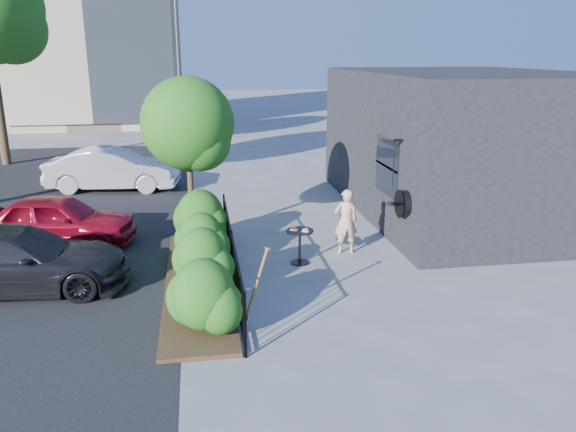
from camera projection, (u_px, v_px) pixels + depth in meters
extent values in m
plane|color=gray|center=(305.00, 277.00, 11.70)|extent=(120.00, 120.00, 0.00)
cube|color=black|center=(463.00, 142.00, 16.24)|extent=(6.00, 9.00, 4.00)
cube|color=black|center=(387.00, 166.00, 13.85)|extent=(0.04, 1.60, 1.40)
cube|color=black|center=(387.00, 166.00, 13.85)|extent=(0.05, 1.70, 0.06)
cylinder|color=black|center=(404.00, 204.00, 12.57)|extent=(0.18, 0.60, 0.60)
cylinder|color=black|center=(399.00, 204.00, 12.56)|extent=(0.03, 0.64, 0.64)
cube|color=black|center=(398.00, 140.00, 12.66)|extent=(0.25, 0.06, 0.06)
cylinder|color=black|center=(394.00, 164.00, 12.80)|extent=(0.02, 0.02, 1.05)
cylinder|color=black|center=(245.00, 325.00, 8.47)|extent=(0.05, 0.05, 1.10)
cylinder|color=black|center=(232.00, 257.00, 11.32)|extent=(0.05, 0.05, 1.10)
cylinder|color=black|center=(224.00, 215.00, 14.16)|extent=(0.05, 0.05, 1.10)
cube|color=black|center=(231.00, 233.00, 11.17)|extent=(0.03, 6.00, 0.03)
cube|color=black|center=(233.00, 277.00, 11.44)|extent=(0.03, 6.00, 0.03)
cylinder|color=black|center=(244.00, 322.00, 8.57)|extent=(0.02, 0.02, 1.04)
cylinder|color=black|center=(243.00, 316.00, 8.76)|extent=(0.02, 0.02, 1.04)
cylinder|color=black|center=(242.00, 311.00, 8.95)|extent=(0.02, 0.02, 1.04)
cylinder|color=black|center=(241.00, 305.00, 9.14)|extent=(0.02, 0.02, 1.04)
cylinder|color=black|center=(240.00, 300.00, 9.33)|extent=(0.02, 0.02, 1.04)
cylinder|color=black|center=(239.00, 295.00, 9.52)|extent=(0.02, 0.02, 1.04)
cylinder|color=black|center=(239.00, 291.00, 9.71)|extent=(0.02, 0.02, 1.04)
cylinder|color=black|center=(238.00, 286.00, 9.89)|extent=(0.02, 0.02, 1.04)
cylinder|color=black|center=(237.00, 282.00, 10.08)|extent=(0.02, 0.02, 1.04)
cylinder|color=black|center=(236.00, 277.00, 10.27)|extent=(0.02, 0.02, 1.04)
cylinder|color=black|center=(235.00, 273.00, 10.46)|extent=(0.02, 0.02, 1.04)
cylinder|color=black|center=(235.00, 269.00, 10.65)|extent=(0.02, 0.02, 1.04)
cylinder|color=black|center=(234.00, 265.00, 10.84)|extent=(0.02, 0.02, 1.04)
cylinder|color=black|center=(233.00, 262.00, 11.03)|extent=(0.02, 0.02, 1.04)
cylinder|color=black|center=(232.00, 258.00, 11.22)|extent=(0.02, 0.02, 1.04)
cylinder|color=black|center=(232.00, 255.00, 11.41)|extent=(0.02, 0.02, 1.04)
cylinder|color=black|center=(231.00, 252.00, 11.60)|extent=(0.02, 0.02, 1.04)
cylinder|color=black|center=(231.00, 248.00, 11.79)|extent=(0.02, 0.02, 1.04)
cylinder|color=black|center=(230.00, 245.00, 11.98)|extent=(0.02, 0.02, 1.04)
cylinder|color=black|center=(229.00, 242.00, 12.17)|extent=(0.02, 0.02, 1.04)
cylinder|color=black|center=(229.00, 239.00, 12.36)|extent=(0.02, 0.02, 1.04)
cylinder|color=black|center=(228.00, 236.00, 12.55)|extent=(0.02, 0.02, 1.04)
cylinder|color=black|center=(228.00, 234.00, 12.74)|extent=(0.02, 0.02, 1.04)
cylinder|color=black|center=(227.00, 231.00, 12.93)|extent=(0.02, 0.02, 1.04)
cylinder|color=black|center=(227.00, 228.00, 13.12)|extent=(0.02, 0.02, 1.04)
cylinder|color=black|center=(226.00, 226.00, 13.30)|extent=(0.02, 0.02, 1.04)
cylinder|color=black|center=(226.00, 223.00, 13.49)|extent=(0.02, 0.02, 1.04)
cylinder|color=black|center=(225.00, 221.00, 13.68)|extent=(0.02, 0.02, 1.04)
cylinder|color=black|center=(225.00, 219.00, 13.87)|extent=(0.02, 0.02, 1.04)
cylinder|color=black|center=(225.00, 217.00, 14.06)|extent=(0.02, 0.02, 1.04)
cube|color=#382616|center=(198.00, 282.00, 11.35)|extent=(1.30, 6.00, 0.08)
ellipsoid|color=#235513|center=(204.00, 297.00, 9.10)|extent=(1.10, 1.10, 1.24)
ellipsoid|color=#235513|center=(202.00, 262.00, 10.61)|extent=(1.10, 1.10, 1.24)
ellipsoid|color=#235513|center=(201.00, 237.00, 12.03)|extent=(1.10, 1.10, 1.24)
ellipsoid|color=#235513|center=(200.00, 219.00, 13.36)|extent=(1.10, 1.10, 1.24)
cylinder|color=#3F2B19|center=(191.00, 194.00, 13.66)|extent=(0.14, 0.14, 2.40)
sphere|color=#235513|center=(188.00, 126.00, 13.20)|extent=(2.20, 2.20, 2.20)
sphere|color=#235513|center=(201.00, 141.00, 13.15)|extent=(1.43, 1.43, 1.43)
cylinder|color=black|center=(300.00, 231.00, 12.27)|extent=(0.61, 0.61, 0.03)
cylinder|color=black|center=(300.00, 247.00, 12.38)|extent=(0.06, 0.06, 0.73)
cylinder|color=black|center=(300.00, 262.00, 12.48)|extent=(0.41, 0.41, 0.03)
cube|color=white|center=(294.00, 229.00, 12.31)|extent=(0.20, 0.20, 0.01)
cube|color=white|center=(306.00, 231.00, 12.21)|extent=(0.20, 0.20, 0.01)
torus|color=#440B12|center=(294.00, 228.00, 12.30)|extent=(0.14, 0.14, 0.04)
torus|color=tan|center=(306.00, 230.00, 12.20)|extent=(0.14, 0.14, 0.04)
imported|color=#D2A688|center=(346.00, 221.00, 12.95)|extent=(0.56, 0.37, 1.52)
cylinder|color=brown|center=(256.00, 285.00, 9.36)|extent=(0.44, 0.05, 1.29)
cube|color=gray|center=(246.00, 322.00, 9.52)|extent=(0.11, 0.19, 0.27)
cylinder|color=brown|center=(268.00, 248.00, 9.21)|extent=(0.11, 0.11, 0.06)
imported|color=maroon|center=(58.00, 220.00, 13.49)|extent=(3.83, 1.97, 1.25)
imported|color=#B6B6BB|center=(113.00, 169.00, 18.92)|extent=(4.46, 1.98, 1.42)
imported|color=black|center=(15.00, 260.00, 10.90)|extent=(4.42, 1.94, 1.27)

